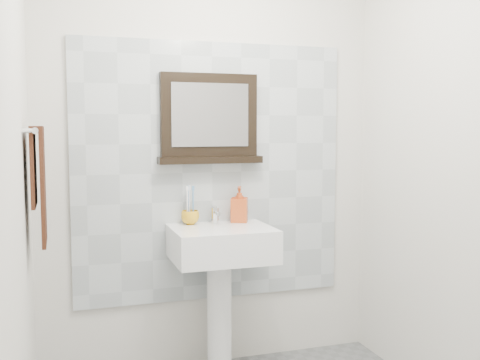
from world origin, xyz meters
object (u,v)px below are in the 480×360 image
(hand_towel, at_px, (39,176))
(soap_dispenser, at_px, (239,204))
(framed_mirror, at_px, (209,121))
(toothbrush_cup, at_px, (190,217))
(pedestal_sink, at_px, (221,260))

(hand_towel, bearing_deg, soap_dispenser, 16.78)
(framed_mirror, height_order, hand_towel, framed_mirror)
(framed_mirror, bearing_deg, hand_towel, -157.53)
(toothbrush_cup, bearing_deg, framed_mirror, 19.83)
(pedestal_sink, height_order, toothbrush_cup, pedestal_sink)
(pedestal_sink, xyz_separation_m, toothbrush_cup, (-0.14, 0.14, 0.22))
(toothbrush_cup, bearing_deg, hand_towel, -157.12)
(pedestal_sink, bearing_deg, soap_dispenser, 41.87)
(pedestal_sink, distance_m, soap_dispenser, 0.35)
(pedestal_sink, xyz_separation_m, hand_towel, (-0.94, -0.19, 0.51))
(soap_dispenser, bearing_deg, toothbrush_cup, -157.67)
(pedestal_sink, distance_m, framed_mirror, 0.79)
(soap_dispenser, bearing_deg, framed_mirror, -174.04)
(pedestal_sink, bearing_deg, framed_mirror, 95.14)
(soap_dispenser, distance_m, hand_towel, 1.15)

